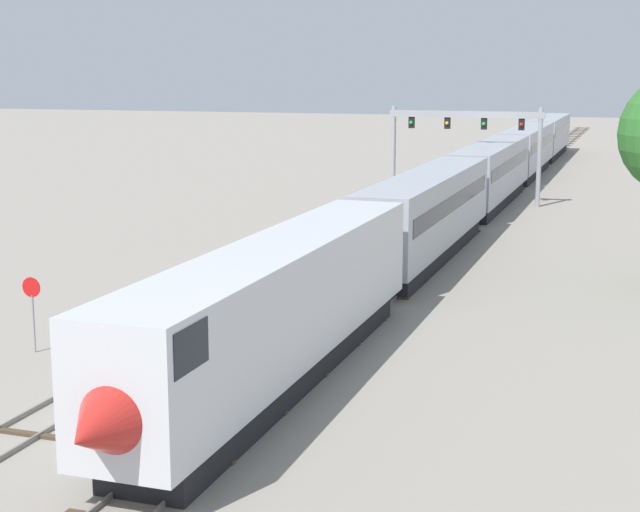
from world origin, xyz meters
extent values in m
plane|color=gray|center=(0.00, 0.00, 0.00)|extent=(400.00, 400.00, 0.00)
cube|color=slate|center=(1.28, 60.00, 0.08)|extent=(0.07, 200.00, 0.16)
cube|color=slate|center=(2.72, 60.00, 0.08)|extent=(0.07, 200.00, 0.16)
cube|color=#473828|center=(2.00, -2.00, 0.05)|extent=(2.60, 0.24, 0.10)
cube|color=#473828|center=(2.00, 2.00, 0.05)|extent=(2.60, 0.24, 0.10)
cube|color=#473828|center=(2.00, 6.00, 0.05)|extent=(2.60, 0.24, 0.10)
cube|color=#473828|center=(2.00, 10.00, 0.05)|extent=(2.60, 0.24, 0.10)
cube|color=#473828|center=(2.00, 14.00, 0.05)|extent=(2.60, 0.24, 0.10)
cube|color=#473828|center=(2.00, 18.00, 0.05)|extent=(2.60, 0.24, 0.10)
cube|color=#473828|center=(2.00, 22.00, 0.05)|extent=(2.60, 0.24, 0.10)
cube|color=#473828|center=(2.00, 26.00, 0.05)|extent=(2.60, 0.24, 0.10)
cube|color=#473828|center=(2.00, 30.00, 0.05)|extent=(2.60, 0.24, 0.10)
cube|color=#473828|center=(2.00, 34.00, 0.05)|extent=(2.60, 0.24, 0.10)
cube|color=#473828|center=(2.00, 38.00, 0.05)|extent=(2.60, 0.24, 0.10)
cube|color=#473828|center=(2.00, 42.00, 0.05)|extent=(2.60, 0.24, 0.10)
cube|color=#473828|center=(2.00, 46.00, 0.05)|extent=(2.60, 0.24, 0.10)
cube|color=#473828|center=(2.00, 50.00, 0.05)|extent=(2.60, 0.24, 0.10)
cube|color=#473828|center=(2.00, 54.00, 0.05)|extent=(2.60, 0.24, 0.10)
cube|color=#473828|center=(2.00, 58.00, 0.05)|extent=(2.60, 0.24, 0.10)
cube|color=#473828|center=(2.00, 62.00, 0.05)|extent=(2.60, 0.24, 0.10)
cube|color=#473828|center=(2.00, 66.00, 0.05)|extent=(2.60, 0.24, 0.10)
cube|color=#473828|center=(2.00, 70.00, 0.05)|extent=(2.60, 0.24, 0.10)
cube|color=#473828|center=(2.00, 74.00, 0.05)|extent=(2.60, 0.24, 0.10)
cube|color=#473828|center=(2.00, 78.00, 0.05)|extent=(2.60, 0.24, 0.10)
cube|color=#473828|center=(2.00, 82.00, 0.05)|extent=(2.60, 0.24, 0.10)
cube|color=#473828|center=(2.00, 86.00, 0.05)|extent=(2.60, 0.24, 0.10)
cube|color=#473828|center=(2.00, 90.00, 0.05)|extent=(2.60, 0.24, 0.10)
cube|color=#473828|center=(2.00, 94.00, 0.05)|extent=(2.60, 0.24, 0.10)
cube|color=#473828|center=(2.00, 98.00, 0.05)|extent=(2.60, 0.24, 0.10)
cube|color=#473828|center=(2.00, 102.00, 0.05)|extent=(2.60, 0.24, 0.10)
cube|color=#473828|center=(2.00, 106.00, 0.05)|extent=(2.60, 0.24, 0.10)
cube|color=#473828|center=(2.00, 110.00, 0.05)|extent=(2.60, 0.24, 0.10)
cube|color=#473828|center=(2.00, 114.00, 0.05)|extent=(2.60, 0.24, 0.10)
cube|color=#473828|center=(2.00, 118.00, 0.05)|extent=(2.60, 0.24, 0.10)
cube|color=#473828|center=(2.00, 122.00, 0.05)|extent=(2.60, 0.24, 0.10)
cube|color=#473828|center=(2.00, 126.00, 0.05)|extent=(2.60, 0.24, 0.10)
cube|color=#473828|center=(2.00, 130.00, 0.05)|extent=(2.60, 0.24, 0.10)
cube|color=#473828|center=(2.00, 134.00, 0.05)|extent=(2.60, 0.24, 0.10)
cube|color=#473828|center=(2.00, 138.00, 0.05)|extent=(2.60, 0.24, 0.10)
cube|color=#473828|center=(2.00, 142.00, 0.05)|extent=(2.60, 0.24, 0.10)
cube|color=#473828|center=(2.00, 146.00, 0.05)|extent=(2.60, 0.24, 0.10)
cube|color=#473828|center=(2.00, 150.00, 0.05)|extent=(2.60, 0.24, 0.10)
cube|color=#473828|center=(2.00, 154.00, 0.05)|extent=(2.60, 0.24, 0.10)
cube|color=#473828|center=(2.00, 158.00, 0.05)|extent=(2.60, 0.24, 0.10)
cube|color=slate|center=(-4.22, 40.00, 0.08)|extent=(0.07, 160.00, 0.16)
cube|color=slate|center=(-2.78, 40.00, 0.08)|extent=(0.07, 160.00, 0.16)
cube|color=#473828|center=(-3.50, -2.00, 0.05)|extent=(2.60, 0.24, 0.10)
cube|color=#473828|center=(-3.50, 2.00, 0.05)|extent=(2.60, 0.24, 0.10)
cube|color=#473828|center=(-3.50, 6.00, 0.05)|extent=(2.60, 0.24, 0.10)
cube|color=#473828|center=(-3.50, 10.00, 0.05)|extent=(2.60, 0.24, 0.10)
cube|color=#473828|center=(-3.50, 14.00, 0.05)|extent=(2.60, 0.24, 0.10)
cube|color=#473828|center=(-3.50, 18.00, 0.05)|extent=(2.60, 0.24, 0.10)
cube|color=#473828|center=(-3.50, 22.00, 0.05)|extent=(2.60, 0.24, 0.10)
cube|color=#473828|center=(-3.50, 26.00, 0.05)|extent=(2.60, 0.24, 0.10)
cube|color=#473828|center=(-3.50, 30.00, 0.05)|extent=(2.60, 0.24, 0.10)
cube|color=#473828|center=(-3.50, 34.00, 0.05)|extent=(2.60, 0.24, 0.10)
cube|color=#473828|center=(-3.50, 38.00, 0.05)|extent=(2.60, 0.24, 0.10)
cube|color=#473828|center=(-3.50, 42.00, 0.05)|extent=(2.60, 0.24, 0.10)
cube|color=#473828|center=(-3.50, 46.00, 0.05)|extent=(2.60, 0.24, 0.10)
cube|color=#473828|center=(-3.50, 50.00, 0.05)|extent=(2.60, 0.24, 0.10)
cube|color=#473828|center=(-3.50, 54.00, 0.05)|extent=(2.60, 0.24, 0.10)
cube|color=#473828|center=(-3.50, 58.00, 0.05)|extent=(2.60, 0.24, 0.10)
cube|color=#473828|center=(-3.50, 62.00, 0.05)|extent=(2.60, 0.24, 0.10)
cube|color=#473828|center=(-3.50, 66.00, 0.05)|extent=(2.60, 0.24, 0.10)
cube|color=#473828|center=(-3.50, 70.00, 0.05)|extent=(2.60, 0.24, 0.10)
cube|color=#473828|center=(-3.50, 74.00, 0.05)|extent=(2.60, 0.24, 0.10)
cube|color=#473828|center=(-3.50, 78.00, 0.05)|extent=(2.60, 0.24, 0.10)
cube|color=#473828|center=(-3.50, 82.00, 0.05)|extent=(2.60, 0.24, 0.10)
cube|color=#473828|center=(-3.50, 86.00, 0.05)|extent=(2.60, 0.24, 0.10)
cube|color=#473828|center=(-3.50, 90.00, 0.05)|extent=(2.60, 0.24, 0.10)
cube|color=#473828|center=(-3.50, 94.00, 0.05)|extent=(2.60, 0.24, 0.10)
cube|color=#473828|center=(-3.50, 98.00, 0.05)|extent=(2.60, 0.24, 0.10)
cube|color=#473828|center=(-3.50, 102.00, 0.05)|extent=(2.60, 0.24, 0.10)
cube|color=#473828|center=(-3.50, 106.00, 0.05)|extent=(2.60, 0.24, 0.10)
cube|color=#473828|center=(-3.50, 110.00, 0.05)|extent=(2.60, 0.24, 0.10)
cube|color=#473828|center=(-3.50, 114.00, 0.05)|extent=(2.60, 0.24, 0.10)
cube|color=#473828|center=(-3.50, 118.00, 0.05)|extent=(2.60, 0.24, 0.10)
cube|color=silver|center=(2.00, 4.92, 2.90)|extent=(3.00, 21.84, 3.80)
cone|color=#B2231E|center=(2.00, -6.20, 2.50)|extent=(2.88, 2.60, 2.88)
cube|color=black|center=(2.00, -4.80, 4.04)|extent=(3.04, 1.80, 1.10)
cube|color=black|center=(2.00, 4.92, 0.50)|extent=(2.52, 19.65, 1.00)
cube|color=#9EA3AD|center=(2.00, 27.75, 2.90)|extent=(3.00, 21.84, 3.80)
cube|color=black|center=(2.00, 27.75, 3.30)|extent=(3.04, 20.09, 0.90)
cube|color=black|center=(2.00, 27.75, 0.50)|extent=(2.52, 19.65, 1.00)
cube|color=#9EA3AD|center=(2.00, 50.59, 2.90)|extent=(3.00, 21.84, 3.80)
cube|color=black|center=(2.00, 50.59, 3.30)|extent=(3.04, 20.09, 0.90)
cube|color=black|center=(2.00, 50.59, 0.50)|extent=(2.52, 19.65, 1.00)
cube|color=#9EA3AD|center=(2.00, 73.43, 2.90)|extent=(3.00, 21.84, 3.80)
cube|color=black|center=(2.00, 73.43, 3.30)|extent=(3.04, 20.09, 0.90)
cube|color=black|center=(2.00, 73.43, 0.50)|extent=(2.52, 19.65, 1.00)
cube|color=#9EA3AD|center=(2.00, 96.26, 2.90)|extent=(3.00, 21.84, 3.80)
cube|color=black|center=(2.00, 96.26, 3.30)|extent=(3.04, 20.09, 0.90)
cube|color=black|center=(2.00, 96.26, 0.50)|extent=(2.52, 19.65, 1.00)
cylinder|color=#999BA0|center=(-6.00, 51.18, 3.80)|extent=(0.36, 0.36, 7.60)
cylinder|color=#999BA0|center=(5.50, 51.18, 3.80)|extent=(0.36, 0.36, 7.60)
cube|color=#999BA0|center=(-0.25, 51.18, 7.00)|extent=(12.10, 0.36, 0.50)
cube|color=black|center=(-4.56, 51.23, 6.30)|extent=(0.44, 0.32, 0.90)
sphere|color=green|center=(-4.56, 51.04, 6.30)|extent=(0.28, 0.28, 0.28)
cube|color=black|center=(-1.69, 51.23, 6.30)|extent=(0.44, 0.32, 0.90)
sphere|color=yellow|center=(-1.69, 51.04, 6.30)|extent=(0.28, 0.28, 0.28)
cube|color=black|center=(1.19, 51.23, 6.30)|extent=(0.44, 0.32, 0.90)
sphere|color=green|center=(1.19, 51.04, 6.30)|extent=(0.28, 0.28, 0.28)
cube|color=black|center=(4.06, 51.23, 6.30)|extent=(0.44, 0.32, 0.90)
sphere|color=red|center=(4.06, 51.04, 6.30)|extent=(0.28, 0.28, 0.28)
cylinder|color=gray|center=(-8.00, 5.26, 1.10)|extent=(0.08, 0.08, 2.20)
cylinder|color=red|center=(-8.00, 5.24, 2.50)|extent=(0.76, 0.03, 0.76)
camera|label=1|loc=(13.29, -24.41, 10.41)|focal=54.35mm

